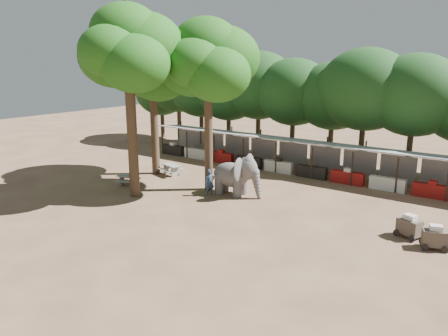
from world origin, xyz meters
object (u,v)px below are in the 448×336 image
Objects in this scene: picnic_table_near at (128,179)px; yard_tree_back at (208,61)px; picnic_table_far at (171,168)px; handler at (210,182)px; elephant at (237,175)px; yard_tree_center at (129,50)px; cart_front at (435,237)px; cart_back at (409,226)px; yard_tree_left at (153,66)px.

yard_tree_back is at bearing 5.96° from picnic_table_near.
yard_tree_back is 9.26m from picnic_table_far.
yard_tree_back is at bearing 2.31° from picnic_table_far.
elephant is at bearing -20.76° from handler.
yard_tree_center is at bearing -149.69° from elephant.
cart_front is (14.67, -1.66, -7.96)m from yard_tree_back.
yard_tree_center reaches higher than yard_tree_back.
picnic_table_far is (-6.92, 1.25, -0.81)m from elephant.
handler reaches higher than picnic_table_far.
cart_back is (12.32, 0.34, -0.29)m from handler.
yard_tree_center is at bearing -147.83° from cart_back.
cart_back is at bearing -3.92° from yard_tree_back.
cart_front is (13.64, -0.41, -0.29)m from handler.
yard_tree_left is at bearing 166.92° from elephant.
cart_back is (-1.31, 0.75, 0.00)m from cart_front.
picnic_table_near is at bearing -76.80° from yard_tree_left.
yard_tree_center reaches higher than yard_tree_left.
yard_tree_left is at bearing 120.96° from yard_tree_center.
picnic_table_far is at bearing 4.61° from yard_tree_left.
yard_tree_center is 5.04m from yard_tree_back.
yard_tree_center reaches higher than picnic_table_near.
picnic_table_far is 18.00m from cart_back.
handler is 13.65m from cart_front.
picnic_table_near is at bearing -166.12° from elephant.
yard_tree_left is 6.28× the size of handler.
yard_tree_center reaches higher than elephant.
elephant reaches higher than handler.
elephant is at bearing -3.25° from yard_tree_back.
cart_back is at bearing -5.65° from yard_tree_left.
picnic_table_near is (0.88, -3.76, -7.73)m from yard_tree_left.
yard_tree_left is 10.40m from handler.
picnic_table_far is (1.47, 0.12, -7.66)m from yard_tree_left.
cart_front is (19.79, 1.09, 0.11)m from picnic_table_near.
cart_back is at bearing 10.69° from yard_tree_center.
elephant is at bearing -162.58° from cart_back.
handler is at bearing -6.91° from picnic_table_far.
cart_back reaches higher than cart_front.
yard_tree_center is 8.55× the size of cart_front.
yard_tree_center is 3.37× the size of elephant.
yard_tree_left is at bearing 101.91° from handler.
cart_front is at bearing 7.54° from yard_tree_center.
yard_tree_back is at bearing -9.46° from yard_tree_left.
handler reaches higher than cart_front.
yard_tree_back is 3.18× the size of elephant.
picnic_table_near is 18.57m from cart_back.
picnic_table_near is at bearing -151.71° from yard_tree_back.
picnic_table_far is 19.40m from cart_front.
handler is (7.03, -2.25, -7.32)m from yard_tree_left.
elephant reaches higher than picnic_table_near.
yard_tree_left is 3.08× the size of elephant.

